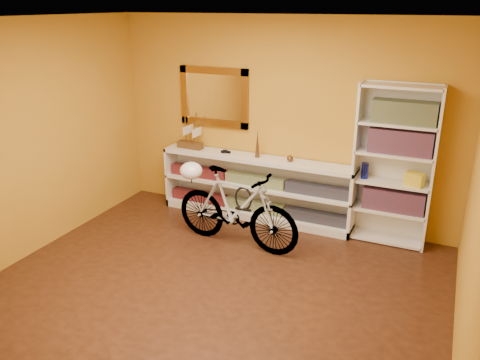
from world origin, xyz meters
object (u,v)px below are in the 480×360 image
at_px(bookcase, 393,166).
at_px(bicycle, 236,208).
at_px(helmet, 191,171).
at_px(console_unit, 256,188).

height_order(bookcase, bicycle, bookcase).
height_order(bookcase, helmet, bookcase).
bearing_deg(bookcase, console_unit, -179.16).
distance_m(console_unit, bicycle, 0.84).
bearing_deg(helmet, bicycle, -4.71).
bearing_deg(console_unit, bookcase, 0.84).
xyz_separation_m(console_unit, helmet, (-0.52, -0.78, 0.41)).
relative_size(bookcase, helmet, 6.92).
xyz_separation_m(bookcase, bicycle, (-1.60, -0.86, -0.47)).
bearing_deg(bookcase, helmet, -160.05).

